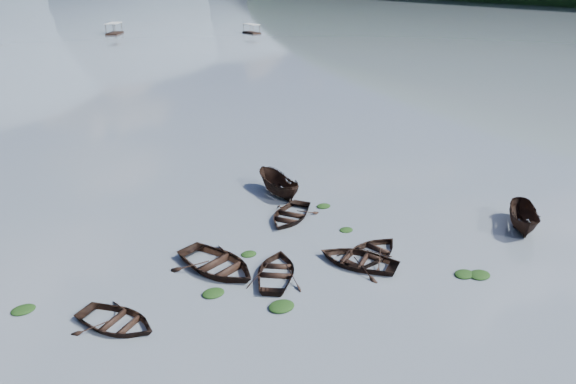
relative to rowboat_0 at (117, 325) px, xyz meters
name	(u,v)px	position (x,y,z in m)	size (l,w,h in m)	color
ground_plane	(423,335)	(11.17, -6.72, 0.00)	(2400.00, 2400.00, 0.00)	#535D68
rowboat_0	(117,325)	(0.00, 0.00, 0.00)	(2.73, 3.82, 0.79)	black
rowboat_1	(277,275)	(7.87, 0.30, 0.00)	(2.80, 3.92, 0.81)	black
rowboat_3	(358,263)	(12.11, -0.68, 0.00)	(2.97, 4.16, 0.86)	black
rowboat_4	(372,256)	(13.22, -0.40, 0.00)	(2.83, 3.96, 0.82)	black
rowboat_5	(522,228)	(23.04, -1.98, 0.00)	(1.54, 4.11, 1.59)	black
rowboat_6	(217,269)	(5.44, 2.25, 0.00)	(3.47, 4.86, 1.01)	black
rowboat_7	(290,218)	(11.54, 5.72, 0.00)	(2.92, 4.09, 0.85)	black
rowboat_8	(278,195)	(12.56, 9.34, 0.00)	(1.61, 4.27, 1.65)	black
weed_clump_0	(282,308)	(6.83, -2.22, 0.00)	(1.22, 0.99, 0.27)	black
weed_clump_1	(213,294)	(4.48, 0.24, 0.00)	(1.07, 0.86, 0.24)	black
weed_clump_2	(464,275)	(16.16, -4.12, 0.00)	(1.05, 0.84, 0.23)	black
weed_clump_3	(346,230)	(13.68, 2.70, 0.00)	(0.82, 0.69, 0.18)	black
weed_clump_4	(480,276)	(16.79, -4.54, 0.00)	(1.13, 0.90, 0.23)	black
weed_clump_5	(23,311)	(-3.49, 3.05, 0.00)	(1.04, 0.84, 0.22)	black
weed_clump_6	(249,255)	(7.47, 2.84, 0.00)	(0.86, 0.72, 0.18)	black
weed_clump_7	(324,207)	(14.26, 6.18, 0.00)	(0.94, 0.75, 0.21)	black
pontoon_centre	(115,34)	(22.55, 118.07, 0.00)	(2.75, 6.61, 2.53)	black
pontoon_right	(252,33)	(53.39, 103.60, 0.00)	(2.31, 5.55, 2.13)	black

